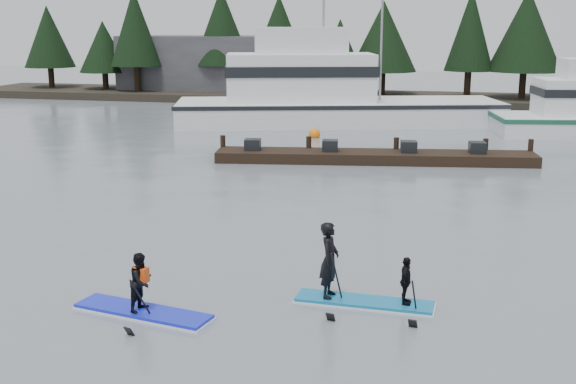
% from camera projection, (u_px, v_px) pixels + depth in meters
% --- Properties ---
extents(ground, '(160.00, 160.00, 0.00)m').
position_uv_depth(ground, '(228.00, 298.00, 16.41)').
color(ground, slate).
rests_on(ground, ground).
extents(far_shore, '(70.00, 8.00, 0.60)m').
position_uv_depth(far_shore, '(394.00, 99.00, 56.14)').
color(far_shore, '#2D281E').
rests_on(far_shore, ground).
extents(treeline, '(60.00, 4.00, 8.00)m').
position_uv_depth(treeline, '(393.00, 103.00, 56.21)').
color(treeline, black).
rests_on(treeline, ground).
extents(waterfront_building, '(18.00, 6.00, 5.00)m').
position_uv_depth(waterfront_building, '(229.00, 66.00, 60.64)').
color(waterfront_building, '#4C4C51').
rests_on(waterfront_building, ground).
extents(fishing_boat_large, '(20.36, 10.64, 10.85)m').
position_uv_depth(fishing_boat_large, '(328.00, 110.00, 44.34)').
color(fishing_boat_large, white).
rests_on(fishing_boat_large, ground).
extents(floating_dock, '(14.31, 3.99, 0.47)m').
position_uv_depth(floating_dock, '(375.00, 157.00, 32.28)').
color(floating_dock, black).
rests_on(floating_dock, ground).
extents(buoy_b, '(0.64, 0.64, 0.64)m').
position_uv_depth(buoy_b, '(314.00, 138.00, 39.22)').
color(buoy_b, orange).
rests_on(buoy_b, ground).
extents(buoy_d, '(0.49, 0.49, 0.49)m').
position_uv_depth(buoy_d, '(479.00, 152.00, 34.88)').
color(buoy_d, orange).
rests_on(buoy_d, ground).
extents(buoy_a, '(0.55, 0.55, 0.55)m').
position_uv_depth(buoy_a, '(184.00, 127.00, 43.20)').
color(buoy_a, orange).
rests_on(buoy_a, ground).
extents(paddleboard_solo, '(3.19, 1.35, 1.84)m').
position_uv_depth(paddleboard_solo, '(142.00, 294.00, 15.37)').
color(paddleboard_solo, '#1625D6').
rests_on(paddleboard_solo, ground).
extents(paddleboard_duo, '(3.07, 1.10, 2.37)m').
position_uv_depth(paddleboard_duo, '(354.00, 276.00, 15.94)').
color(paddleboard_duo, '#116DA4').
rests_on(paddleboard_duo, ground).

